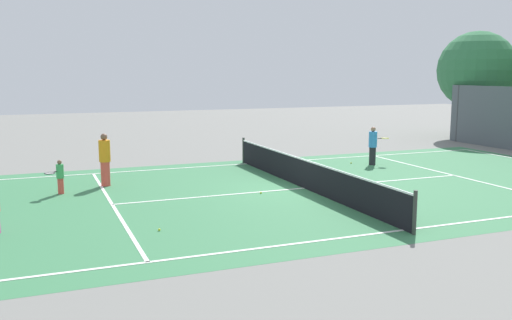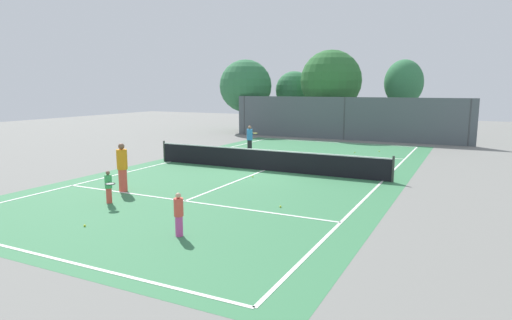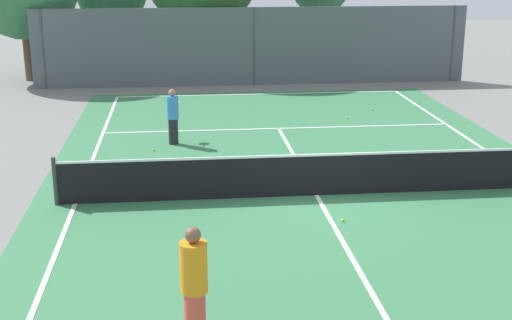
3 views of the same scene
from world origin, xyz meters
The scene contains 18 objects.
ground_plane centered at (0.00, 0.00, 0.00)m, with size 80.00×80.00×0.00m, color slate.
court_surface centered at (0.00, 0.00, 0.00)m, with size 13.00×25.00×0.01m.
tennis_net centered at (0.00, 0.00, 0.51)m, with size 11.90×0.10×1.10m.
perimeter_fence centered at (0.00, 14.00, 1.60)m, with size 18.00×0.12×3.20m.
tree_0 centered at (-1.99, 16.92, 4.44)m, with size 4.99×4.99×6.95m.
tree_1 centered at (-9.50, 16.14, 4.02)m, with size 4.59×4.59×6.33m.
tree_2 centered at (3.56, 18.21, 4.25)m, with size 3.02×3.09×6.09m.
tree_3 centered at (-6.15, 19.30, 3.64)m, with size 3.40×3.40×5.38m.
player_0 centered at (-3.31, 4.92, 0.84)m, with size 0.41×0.93×1.63m.
player_1 centered at (1.99, -9.44, 0.60)m, with size 0.25×0.25×1.17m.
player_2 centered at (-2.96, -6.23, 0.94)m, with size 0.39×0.39×1.83m.
player_3 centered at (-2.14, -7.76, 0.58)m, with size 0.76×0.67×1.11m.
tennis_ball_0 centered at (3.67, 8.72, 0.03)m, with size 0.07×0.07×0.07m, color #CCE533.
tennis_ball_1 centered at (3.28, -5.68, 0.03)m, with size 0.07×0.07×0.07m, color #CCE533.
tennis_ball_2 centered at (-3.88, 4.21, 0.03)m, with size 0.07×0.07×0.07m, color #CCE533.
tennis_ball_3 centered at (-0.87, -9.99, 0.03)m, with size 0.07×0.07×0.07m, color #CCE533.
tennis_ball_4 centered at (0.24, -1.70, 0.03)m, with size 0.07×0.07×0.07m, color #CCE533.
tennis_ball_5 centered at (2.46, 7.52, 0.03)m, with size 0.07×0.07×0.07m, color #CCE533.
Camera 2 is at (8.76, -18.49, 3.87)m, focal length 30.78 mm.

